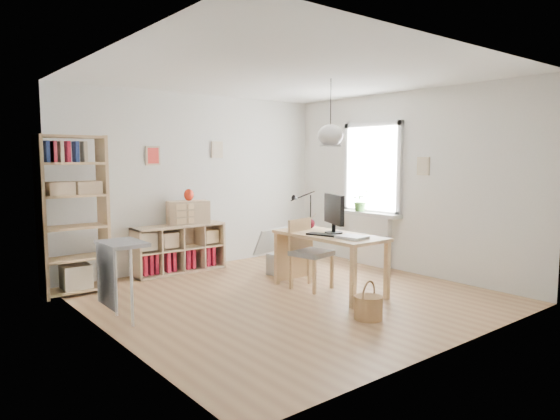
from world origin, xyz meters
TOP-DOWN VIEW (x-y plane):
  - ground at (0.00, 0.00)m, footprint 4.50×4.50m
  - room_shell at (0.55, -0.15)m, footprint 4.50×4.50m
  - window_unit at (2.23, 0.60)m, footprint 0.07×1.16m
  - radiator at (2.19, 0.60)m, footprint 0.10×0.80m
  - windowsill at (2.14, 0.60)m, footprint 0.22×1.20m
  - desk at (0.55, -0.15)m, footprint 0.70×1.50m
  - cube_shelf at (-0.47, 2.08)m, footprint 1.40×0.38m
  - tall_bookshelf at (-2.04, 1.80)m, footprint 0.80×0.38m
  - side_table at (-2.04, 0.35)m, footprint 0.40×0.55m
  - chair at (0.44, 0.14)m, footprint 0.52×0.52m
  - wicker_basket at (0.10, -1.22)m, footprint 0.30×0.30m
  - storage_chest at (0.80, 1.01)m, footprint 0.74×0.80m
  - monitor at (0.61, -0.16)m, footprint 0.28×0.55m
  - keyboard at (0.40, -0.19)m, footprint 0.26×0.43m
  - task_lamp at (0.60, 0.45)m, footprint 0.45×0.17m
  - yarn_ball at (0.68, 0.36)m, footprint 0.14×0.14m
  - paper_tray at (0.51, -0.59)m, footprint 0.30×0.36m
  - drawer_chest at (-0.29, 2.04)m, footprint 0.67×0.43m
  - red_vase at (-0.27, 2.04)m, footprint 0.15×0.15m
  - potted_plant at (2.12, 0.76)m, footprint 0.37×0.35m

SIDE VIEW (x-z plane):
  - ground at x=0.00m, z-range 0.00..0.00m
  - wicker_basket at x=0.10m, z-range -0.07..0.35m
  - storage_chest at x=0.80m, z-range -0.11..0.53m
  - cube_shelf at x=-0.47m, z-range -0.06..0.66m
  - radiator at x=2.19m, z-range 0.00..0.80m
  - chair at x=0.44m, z-range 0.06..0.98m
  - desk at x=0.55m, z-range 0.28..1.03m
  - side_table at x=-2.04m, z-range 0.24..1.09m
  - keyboard at x=0.40m, z-range 0.75..0.77m
  - paper_tray at x=0.51m, z-range 0.75..0.78m
  - yarn_ball at x=0.68m, z-range 0.75..0.89m
  - windowsill at x=2.14m, z-range 0.80..0.86m
  - drawer_chest at x=-0.29m, z-range 0.72..1.07m
  - potted_plant at x=2.12m, z-range 0.86..1.20m
  - monitor at x=0.61m, z-range 0.78..1.29m
  - task_lamp at x=0.60m, z-range 0.84..1.31m
  - tall_bookshelf at x=-2.04m, z-range 0.09..2.09m
  - red_vase at x=-0.27m, z-range 1.07..1.25m
  - window_unit at x=2.23m, z-range 0.82..2.28m
  - room_shell at x=0.55m, z-range -0.25..4.25m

